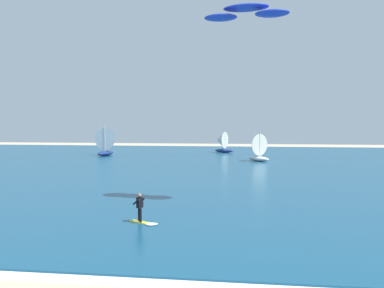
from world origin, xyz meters
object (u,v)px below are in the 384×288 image
at_px(kitesurfer, 142,212).
at_px(sailboat_anchored_offshore, 107,141).
at_px(kite, 246,12).
at_px(sailboat_heeled_over, 256,147).
at_px(sailboat_outermost, 222,142).

bearing_deg(kitesurfer, sailboat_anchored_offshore, 111.16).
height_order(kitesurfer, kite, kite).
bearing_deg(kitesurfer, kite, 48.09).
bearing_deg(sailboat_anchored_offshore, kitesurfer, -68.84).
height_order(kitesurfer, sailboat_heeled_over, sailboat_heeled_over).
bearing_deg(sailboat_anchored_offshore, kite, -60.18).
relative_size(kite, sailboat_outermost, 1.39).
relative_size(kitesurfer, kite, 0.32).
height_order(kite, sailboat_heeled_over, kite).
relative_size(sailboat_outermost, sailboat_heeled_over, 0.97).
distance_m(kitesurfer, kite, 15.09).
xyz_separation_m(kite, sailboat_outermost, (-5.93, 53.64, -11.12)).
bearing_deg(sailboat_heeled_over, kite, -90.98).
distance_m(sailboat_outermost, sailboat_heeled_over, 18.96).
xyz_separation_m(kitesurfer, sailboat_heeled_over, (6.23, 42.10, 1.47)).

